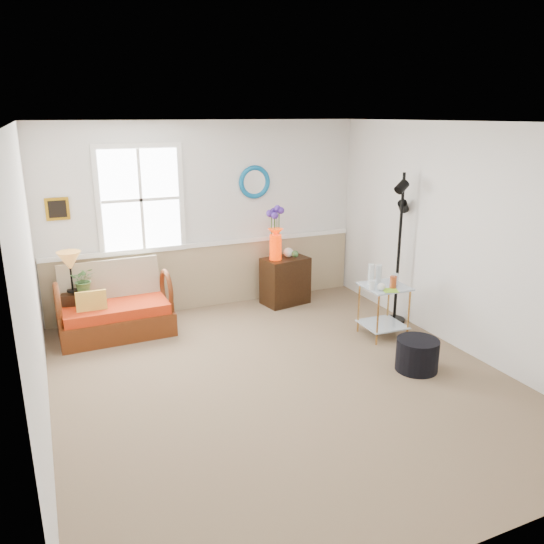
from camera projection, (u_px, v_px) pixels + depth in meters
name	position (u px, v px, depth m)	size (l,w,h in m)	color
floor	(283.00, 380.00, 5.53)	(4.50, 5.00, 0.01)	#806245
ceiling	(284.00, 122.00, 4.79)	(4.50, 5.00, 0.01)	white
walls	(283.00, 261.00, 5.16)	(4.51, 5.01, 2.60)	silver
wainscot	(210.00, 276.00, 7.58)	(4.46, 0.02, 0.90)	tan
chair_rail	(209.00, 244.00, 7.44)	(4.46, 0.04, 0.06)	white
window	(141.00, 200.00, 6.89)	(1.14, 0.06, 1.44)	white
picture	(57.00, 209.00, 6.52)	(0.28, 0.03, 0.28)	#BE8817
mirror	(254.00, 182.00, 7.48)	(0.47, 0.47, 0.07)	#0A88B7
loveseat	(115.00, 301.00, 6.58)	(1.36, 0.77, 0.89)	maroon
throw_pillow	(92.00, 306.00, 6.35)	(0.35, 0.09, 0.35)	#B9691B
lamp_stand	(78.00, 313.00, 6.64)	(0.31, 0.31, 0.56)	black
table_lamp	(71.00, 272.00, 6.45)	(0.29, 0.29, 0.52)	#CC8538
potted_plant	(84.00, 283.00, 6.51)	(0.29, 0.32, 0.25)	#3D6532
cabinet	(285.00, 281.00, 7.71)	(0.64, 0.41, 0.69)	black
flower_vase	(276.00, 234.00, 7.43)	(0.22, 0.22, 0.75)	#F32C00
side_table	(383.00, 311.00, 6.57)	(0.52, 0.52, 0.66)	#C48D42
tabletop_items	(384.00, 277.00, 6.40)	(0.43, 0.43, 0.26)	silver
floor_lamp	(399.00, 250.00, 6.85)	(0.29, 0.29, 1.98)	black
ottoman	(417.00, 355.00, 5.72)	(0.46, 0.46, 0.35)	black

